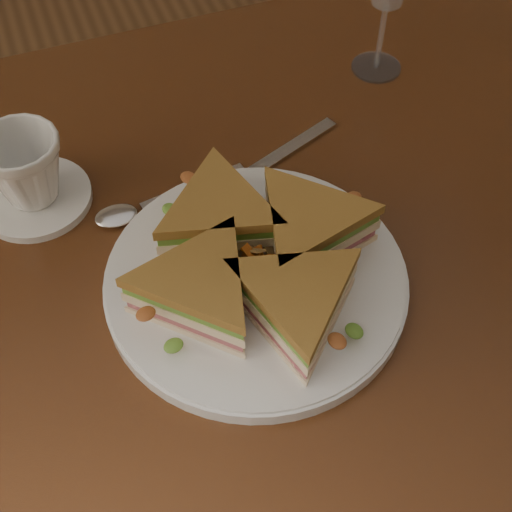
% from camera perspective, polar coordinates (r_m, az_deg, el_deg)
% --- Properties ---
extents(ground, '(6.00, 6.00, 0.00)m').
position_cam_1_polar(ground, '(1.45, 1.06, -16.68)').
color(ground, brown).
rests_on(ground, ground).
extents(table, '(1.20, 0.80, 0.75)m').
position_cam_1_polar(table, '(0.88, 1.68, -1.02)').
color(table, '#381B0C').
rests_on(table, ground).
extents(plate, '(0.31, 0.31, 0.02)m').
position_cam_1_polar(plate, '(0.73, 0.00, -2.02)').
color(plate, white).
rests_on(plate, table).
extents(sandwich_wedges, '(0.31, 0.31, 0.06)m').
position_cam_1_polar(sandwich_wedges, '(0.70, 0.00, -0.25)').
color(sandwich_wedges, '#FFE5BC').
rests_on(sandwich_wedges, plate).
extents(crisps_mound, '(0.09, 0.09, 0.05)m').
position_cam_1_polar(crisps_mound, '(0.71, -0.00, -0.45)').
color(crisps_mound, '#B75717').
rests_on(crisps_mound, plate).
extents(spoon, '(0.18, 0.05, 0.01)m').
position_cam_1_polar(spoon, '(0.81, -9.63, 3.73)').
color(spoon, silver).
rests_on(spoon, table).
extents(knife, '(0.21, 0.09, 0.00)m').
position_cam_1_polar(knife, '(0.85, 0.61, 7.24)').
color(knife, silver).
rests_on(knife, table).
extents(saucer, '(0.13, 0.13, 0.01)m').
position_cam_1_polar(saucer, '(0.85, -17.21, 4.45)').
color(saucer, white).
rests_on(saucer, table).
extents(coffee_cup, '(0.12, 0.12, 0.08)m').
position_cam_1_polar(coffee_cup, '(0.82, -17.97, 6.65)').
color(coffee_cup, white).
rests_on(coffee_cup, saucer).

